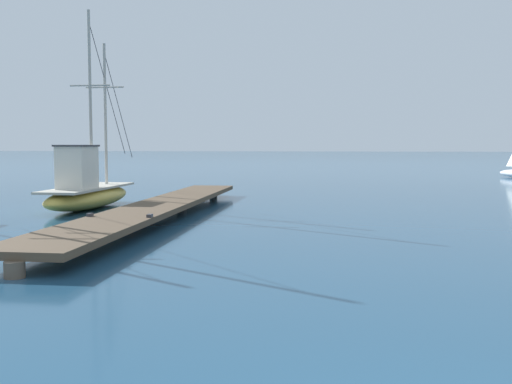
# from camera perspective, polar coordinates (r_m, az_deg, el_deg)

# --- Properties ---
(floating_dock) EXTENTS (2.11, 17.45, 0.53)m
(floating_dock) POSITION_cam_1_polar(r_m,az_deg,el_deg) (19.04, -9.26, -1.38)
(floating_dock) COLOR brown
(floating_dock) RESTS_ON ground
(fishing_boat_0) EXTENTS (1.69, 7.47, 7.12)m
(fishing_boat_0) POSITION_cam_1_polar(r_m,az_deg,el_deg) (22.32, -15.78, 0.20)
(fishing_boat_0) COLOR gold
(fishing_boat_0) RESTS_ON ground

